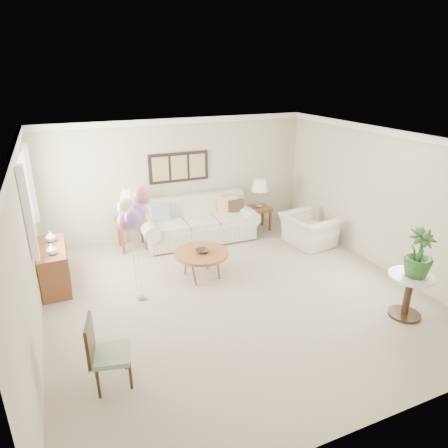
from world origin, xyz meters
name	(u,v)px	position (x,y,z in m)	size (l,w,h in m)	color
ground_plane	(235,294)	(0.00, 0.00, 0.00)	(6.00, 6.00, 0.00)	tan
room_shell	(227,202)	(-0.11, 0.09, 1.63)	(6.04, 6.04, 2.60)	beige
wall_art_triptych	(179,167)	(0.00, 2.96, 1.55)	(1.35, 0.06, 0.65)	black
sofa	(199,224)	(0.24, 2.44, 0.38)	(2.61, 1.03, 0.96)	beige
end_table_left	(131,224)	(-1.20, 2.56, 0.54)	(0.60, 0.54, 0.65)	brown
end_table_right	(259,211)	(1.75, 2.45, 0.46)	(0.51, 0.46, 0.55)	brown
lamp_left	(129,196)	(-1.20, 2.56, 1.16)	(0.38, 0.38, 0.67)	gray
lamp_right	(260,186)	(1.75, 2.45, 1.06)	(0.38, 0.38, 0.67)	gray
coffee_table	(201,254)	(-0.30, 0.79, 0.46)	(0.99, 0.99, 0.50)	brown
decor_bowl	(202,251)	(-0.29, 0.76, 0.53)	(0.24, 0.24, 0.06)	#2A2520
armchair	(308,230)	(2.31, 1.26, 0.33)	(1.02, 0.89, 0.66)	beige
side_table	(410,285)	(2.15, -1.61, 0.53)	(0.65, 0.65, 0.71)	silver
potted_plant	(419,253)	(2.17, -1.64, 1.08)	(0.41, 0.41, 0.74)	#1E4D19
accent_chair	(104,351)	(-2.28, -1.28, 0.49)	(0.55, 0.55, 0.94)	gray
credenza	(54,267)	(-2.76, 1.50, 0.37)	(0.46, 1.20, 0.74)	brown
vase_white	(51,249)	(-2.74, 1.19, 0.83)	(0.17, 0.17, 0.18)	silver
vase_sage	(51,236)	(-2.74, 1.75, 0.84)	(0.19, 0.19, 0.19)	#A2AF9B
balloon_cluster	(133,211)	(-1.50, 0.46, 1.55)	(0.56, 0.51, 1.94)	gray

